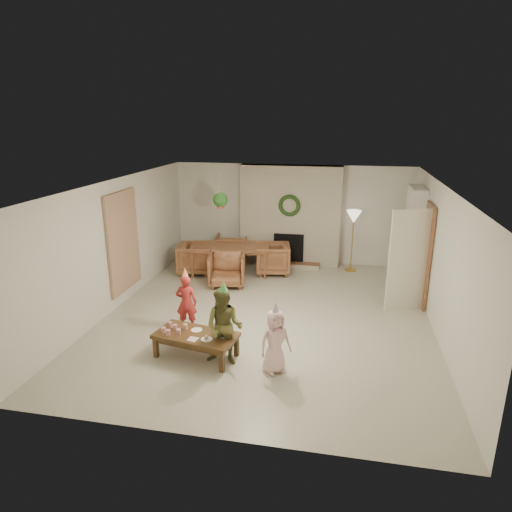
% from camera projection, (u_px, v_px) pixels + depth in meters
% --- Properties ---
extents(floor, '(7.00, 7.00, 0.00)m').
position_uv_depth(floor, '(267.00, 315.00, 8.56)').
color(floor, '#B7B29E').
rests_on(floor, ground).
extents(ceiling, '(7.00, 7.00, 0.00)m').
position_uv_depth(ceiling, '(268.00, 184.00, 7.82)').
color(ceiling, white).
rests_on(ceiling, wall_back).
extents(wall_back, '(7.00, 0.00, 7.00)m').
position_uv_depth(wall_back, '(291.00, 214.00, 11.46)').
color(wall_back, silver).
rests_on(wall_back, floor).
extents(wall_front, '(7.00, 0.00, 7.00)m').
position_uv_depth(wall_front, '(213.00, 344.00, 4.91)').
color(wall_front, silver).
rests_on(wall_front, floor).
extents(wall_left, '(0.00, 7.00, 7.00)m').
position_uv_depth(wall_left, '(116.00, 244.00, 8.75)').
color(wall_left, silver).
rests_on(wall_left, floor).
extents(wall_right, '(0.00, 7.00, 7.00)m').
position_uv_depth(wall_right, '(442.00, 263.00, 7.62)').
color(wall_right, silver).
rests_on(wall_right, floor).
extents(fireplace_mass, '(2.50, 0.40, 2.50)m').
position_uv_depth(fireplace_mass, '(290.00, 216.00, 11.28)').
color(fireplace_mass, '#591D17').
rests_on(fireplace_mass, floor).
extents(fireplace_hearth, '(1.60, 0.30, 0.12)m').
position_uv_depth(fireplace_hearth, '(288.00, 265.00, 11.30)').
color(fireplace_hearth, '#5C2E19').
rests_on(fireplace_hearth, floor).
extents(fireplace_firebox, '(0.75, 0.12, 0.75)m').
position_uv_depth(fireplace_firebox, '(289.00, 248.00, 11.35)').
color(fireplace_firebox, black).
rests_on(fireplace_firebox, floor).
extents(fireplace_wreath, '(0.54, 0.10, 0.54)m').
position_uv_depth(fireplace_wreath, '(289.00, 206.00, 10.97)').
color(fireplace_wreath, '#1B3915').
rests_on(fireplace_wreath, fireplace_mass).
extents(floor_lamp_base, '(0.28, 0.28, 0.03)m').
position_uv_depth(floor_lamp_base, '(350.00, 270.00, 11.07)').
color(floor_lamp_base, gold).
rests_on(floor_lamp_base, floor).
extents(floor_lamp_post, '(0.03, 0.03, 1.35)m').
position_uv_depth(floor_lamp_post, '(352.00, 243.00, 10.87)').
color(floor_lamp_post, gold).
rests_on(floor_lamp_post, floor).
extents(floor_lamp_shade, '(0.36, 0.36, 0.30)m').
position_uv_depth(floor_lamp_shade, '(354.00, 217.00, 10.67)').
color(floor_lamp_shade, beige).
rests_on(floor_lamp_shade, floor_lamp_post).
extents(bookshelf_carcass, '(0.30, 1.00, 2.20)m').
position_uv_depth(bookshelf_carcass, '(413.00, 237.00, 9.85)').
color(bookshelf_carcass, white).
rests_on(bookshelf_carcass, floor).
extents(bookshelf_shelf_a, '(0.30, 0.92, 0.03)m').
position_uv_depth(bookshelf_shelf_a, '(409.00, 265.00, 10.05)').
color(bookshelf_shelf_a, white).
rests_on(bookshelf_shelf_a, bookshelf_carcass).
extents(bookshelf_shelf_b, '(0.30, 0.92, 0.03)m').
position_uv_depth(bookshelf_shelf_b, '(411.00, 248.00, 9.93)').
color(bookshelf_shelf_b, white).
rests_on(bookshelf_shelf_b, bookshelf_carcass).
extents(bookshelf_shelf_c, '(0.30, 0.92, 0.03)m').
position_uv_depth(bookshelf_shelf_c, '(413.00, 230.00, 9.81)').
color(bookshelf_shelf_c, white).
rests_on(bookshelf_shelf_c, bookshelf_carcass).
extents(bookshelf_shelf_d, '(0.30, 0.92, 0.03)m').
position_uv_depth(bookshelf_shelf_d, '(415.00, 212.00, 9.69)').
color(bookshelf_shelf_d, white).
rests_on(bookshelf_shelf_d, bookshelf_carcass).
extents(books_row_lower, '(0.20, 0.40, 0.24)m').
position_uv_depth(books_row_lower, '(410.00, 261.00, 9.87)').
color(books_row_lower, '#9F431D').
rests_on(books_row_lower, bookshelf_shelf_a).
extents(books_row_mid, '(0.20, 0.44, 0.24)m').
position_uv_depth(books_row_mid, '(410.00, 241.00, 9.94)').
color(books_row_mid, '#276892').
rests_on(books_row_mid, bookshelf_shelf_b).
extents(books_row_upper, '(0.20, 0.36, 0.22)m').
position_uv_depth(books_row_upper, '(413.00, 226.00, 9.68)').
color(books_row_upper, gold).
rests_on(books_row_upper, bookshelf_shelf_c).
extents(door_frame, '(0.05, 0.86, 2.04)m').
position_uv_depth(door_frame, '(426.00, 255.00, 8.82)').
color(door_frame, brown).
rests_on(door_frame, floor).
extents(door_leaf, '(0.77, 0.32, 2.00)m').
position_uv_depth(door_leaf, '(408.00, 261.00, 8.55)').
color(door_leaf, beige).
rests_on(door_leaf, floor).
extents(curtain_panel, '(0.06, 1.20, 2.00)m').
position_uv_depth(curtain_panel, '(123.00, 242.00, 8.93)').
color(curtain_panel, tan).
rests_on(curtain_panel, wall_left).
extents(dining_table, '(2.04, 1.37, 0.66)m').
position_uv_depth(dining_table, '(230.00, 260.00, 10.81)').
color(dining_table, brown).
rests_on(dining_table, floor).
extents(dining_chair_near, '(0.91, 0.93, 0.73)m').
position_uv_depth(dining_chair_near, '(227.00, 270.00, 10.00)').
color(dining_chair_near, brown).
rests_on(dining_chair_near, floor).
extents(dining_chair_far, '(0.91, 0.93, 0.73)m').
position_uv_depth(dining_chair_far, '(232.00, 249.00, 11.59)').
color(dining_chair_far, brown).
rests_on(dining_chair_far, floor).
extents(dining_chair_left, '(0.93, 0.91, 0.73)m').
position_uv_depth(dining_chair_left, '(195.00, 258.00, 10.81)').
color(dining_chair_left, brown).
rests_on(dining_chair_left, floor).
extents(dining_chair_right, '(0.93, 0.91, 0.73)m').
position_uv_depth(dining_chair_right, '(273.00, 259.00, 10.78)').
color(dining_chair_right, brown).
rests_on(dining_chair_right, floor).
extents(hanging_plant_cord, '(0.01, 0.01, 0.70)m').
position_uv_depth(hanging_plant_cord, '(220.00, 189.00, 9.57)').
color(hanging_plant_cord, tan).
rests_on(hanging_plant_cord, ceiling).
extents(hanging_plant_pot, '(0.16, 0.16, 0.12)m').
position_uv_depth(hanging_plant_pot, '(221.00, 205.00, 9.67)').
color(hanging_plant_pot, '#9A4031').
rests_on(hanging_plant_pot, hanging_plant_cord).
extents(hanging_plant_foliage, '(0.32, 0.32, 0.32)m').
position_uv_depth(hanging_plant_foliage, '(220.00, 200.00, 9.64)').
color(hanging_plant_foliage, '#1A4617').
rests_on(hanging_plant_foliage, hanging_plant_pot).
extents(coffee_table_top, '(1.37, 0.87, 0.06)m').
position_uv_depth(coffee_table_top, '(196.00, 335.00, 7.00)').
color(coffee_table_top, '#4D3419').
rests_on(coffee_table_top, floor).
extents(coffee_table_apron, '(1.25, 0.75, 0.08)m').
position_uv_depth(coffee_table_apron, '(196.00, 339.00, 7.02)').
color(coffee_table_apron, '#4D3419').
rests_on(coffee_table_apron, floor).
extents(coffee_leg_fl, '(0.08, 0.08, 0.33)m').
position_uv_depth(coffee_leg_fl, '(156.00, 347.00, 7.04)').
color(coffee_leg_fl, '#4D3419').
rests_on(coffee_leg_fl, floor).
extents(coffee_leg_fr, '(0.08, 0.08, 0.33)m').
position_uv_depth(coffee_leg_fr, '(222.00, 362.00, 6.62)').
color(coffee_leg_fr, '#4D3419').
rests_on(coffee_leg_fr, floor).
extents(coffee_leg_bl, '(0.08, 0.08, 0.33)m').
position_uv_depth(coffee_leg_bl, '(174.00, 333.00, 7.49)').
color(coffee_leg_bl, '#4D3419').
rests_on(coffee_leg_bl, floor).
extents(coffee_leg_br, '(0.08, 0.08, 0.33)m').
position_uv_depth(coffee_leg_br, '(237.00, 346.00, 7.08)').
color(coffee_leg_br, '#4D3419').
rests_on(coffee_leg_br, floor).
extents(cup_a, '(0.08, 0.08, 0.09)m').
position_uv_depth(cup_a, '(164.00, 330.00, 7.02)').
color(cup_a, silver).
rests_on(cup_a, coffee_table_top).
extents(cup_b, '(0.08, 0.08, 0.09)m').
position_uv_depth(cup_b, '(170.00, 325.00, 7.20)').
color(cup_b, silver).
rests_on(cup_b, coffee_table_top).
extents(cup_c, '(0.08, 0.08, 0.09)m').
position_uv_depth(cup_c, '(168.00, 332.00, 6.94)').
color(cup_c, silver).
rests_on(cup_c, coffee_table_top).
extents(cup_d, '(0.08, 0.08, 0.09)m').
position_uv_depth(cup_d, '(175.00, 327.00, 7.11)').
color(cup_d, silver).
rests_on(cup_d, coffee_table_top).
extents(cup_e, '(0.08, 0.08, 0.09)m').
position_uv_depth(cup_e, '(179.00, 332.00, 6.96)').
color(cup_e, silver).
rests_on(cup_e, coffee_table_top).
extents(cup_f, '(0.08, 0.08, 0.09)m').
position_uv_depth(cup_f, '(185.00, 327.00, 7.13)').
color(cup_f, silver).
rests_on(cup_f, coffee_table_top).
extents(plate_a, '(0.21, 0.21, 0.01)m').
position_uv_depth(plate_a, '(197.00, 330.00, 7.11)').
color(plate_a, white).
rests_on(plate_a, coffee_table_top).
extents(plate_b, '(0.21, 0.21, 0.01)m').
position_uv_depth(plate_b, '(207.00, 339.00, 6.81)').
color(plate_b, white).
rests_on(plate_b, coffee_table_top).
extents(plate_c, '(0.21, 0.21, 0.01)m').
position_uv_depth(plate_c, '(224.00, 336.00, 6.92)').
color(plate_c, white).
rests_on(plate_c, coffee_table_top).
extents(food_scoop, '(0.08, 0.08, 0.07)m').
position_uv_depth(food_scoop, '(207.00, 337.00, 6.80)').
color(food_scoop, tan).
rests_on(food_scoop, plate_b).
extents(napkin_left, '(0.17, 0.17, 0.01)m').
position_uv_depth(napkin_left, '(193.00, 339.00, 6.82)').
color(napkin_left, '#DBA2A8').
rests_on(napkin_left, coffee_table_top).
extents(napkin_right, '(0.17, 0.17, 0.01)m').
position_uv_depth(napkin_right, '(220.00, 333.00, 7.02)').
color(napkin_right, '#DBA2A8').
rests_on(napkin_right, coffee_table_top).
extents(child_red, '(0.41, 0.30, 1.02)m').
position_uv_depth(child_red, '(186.00, 303.00, 7.87)').
color(child_red, '#AA2624').
rests_on(child_red, floor).
extents(party_hat_red, '(0.16, 0.16, 0.19)m').
position_uv_depth(party_hat_red, '(185.00, 273.00, 7.70)').
color(party_hat_red, '#EFBF4F').
rests_on(party_hat_red, child_red).
extents(child_plaid, '(0.61, 0.49, 1.21)m').
position_uv_depth(child_plaid, '(224.00, 327.00, 6.74)').
color(child_plaid, brown).
rests_on(child_plaid, floor).
extents(party_hat_plaid, '(0.19, 0.19, 0.20)m').
position_uv_depth(party_hat_plaid, '(223.00, 287.00, 6.55)').
color(party_hat_plaid, '#4EB14C').
rests_on(party_hat_plaid, child_plaid).
extents(child_pink, '(0.57, 0.53, 0.98)m').
position_uv_depth(child_pink, '(275.00, 341.00, 6.55)').
color(child_pink, '#FFCBCF').
rests_on(child_pink, floor).
extents(party_hat_pink, '(0.17, 0.17, 0.18)m').
position_uv_depth(party_hat_pink, '(276.00, 308.00, 6.40)').
color(party_hat_pink, '#B2B0B7').
rests_on(party_hat_pink, child_pink).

